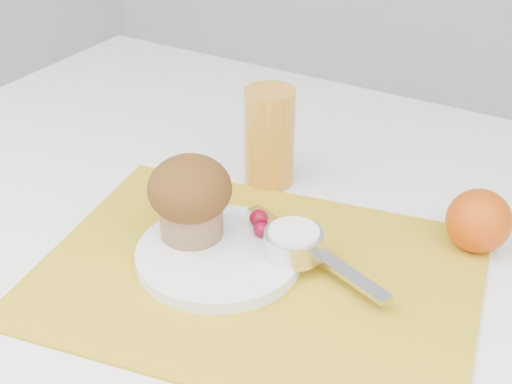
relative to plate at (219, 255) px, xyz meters
The scene contains 10 objects.
placemat 0.05m from the plate, ahead, with size 0.46×0.34×0.00m, color gold.
plate is the anchor object (origin of this frame).
ramekin 0.08m from the plate, 24.54° to the left, with size 0.06×0.06×0.03m, color silver.
cream 0.09m from the plate, 24.54° to the left, with size 0.05×0.05×0.01m, color white.
raspberry_near 0.07m from the plate, 77.75° to the left, with size 0.02×0.02×0.02m, color #50020E.
raspberry_far 0.06m from the plate, 60.70° to the left, with size 0.02×0.02×0.02m, color #5E0218.
butter_knife 0.10m from the plate, 27.53° to the left, with size 0.21×0.02×0.01m, color #B7BAC0.
orange 0.29m from the plate, 36.29° to the left, with size 0.07×0.07×0.07m, color #C24606.
juice_glass 0.20m from the plate, 102.65° to the left, with size 0.06×0.06×0.13m, color orange.
muffin 0.07m from the plate, 165.72° to the left, with size 0.09×0.09×0.10m.
Camera 1 is at (0.34, -0.61, 1.23)m, focal length 50.00 mm.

